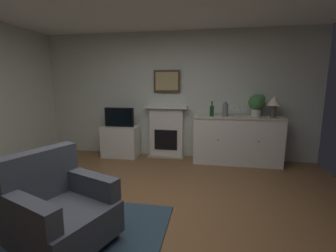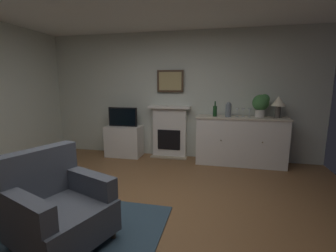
{
  "view_description": "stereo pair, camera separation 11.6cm",
  "coord_description": "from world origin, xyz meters",
  "px_view_note": "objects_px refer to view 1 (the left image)",
  "views": [
    {
      "loc": [
        0.76,
        -2.35,
        1.55
      ],
      "look_at": [
        0.21,
        0.65,
        1.0
      ],
      "focal_mm": 25.04,
      "sensor_mm": 36.0,
      "label": 1
    },
    {
      "loc": [
        0.87,
        -2.33,
        1.55
      ],
      "look_at": [
        0.21,
        0.65,
        1.0
      ],
      "focal_mm": 25.04,
      "sensor_mm": 36.0,
      "label": 2
    }
  ],
  "objects_px": {
    "wine_bottle": "(212,111)",
    "wine_glass_right": "(246,110)",
    "table_lamp": "(274,102)",
    "tv_cabinet": "(121,141)",
    "potted_plant_small": "(257,103)",
    "framed_picture": "(167,81)",
    "sideboard_cabinet": "(237,140)",
    "fireplace_unit": "(166,132)",
    "tv_set": "(119,117)",
    "vase_decorative": "(225,109)",
    "wine_glass_left": "(234,110)",
    "armchair": "(59,209)",
    "wine_glass_center": "(240,110)"
  },
  "relations": [
    {
      "from": "sideboard_cabinet",
      "to": "table_lamp",
      "type": "height_order",
      "value": "table_lamp"
    },
    {
      "from": "wine_glass_left",
      "to": "armchair",
      "type": "relative_size",
      "value": 0.16
    },
    {
      "from": "armchair",
      "to": "tv_cabinet",
      "type": "bearing_deg",
      "value": 100.11
    },
    {
      "from": "wine_glass_center",
      "to": "armchair",
      "type": "distance_m",
      "value": 3.48
    },
    {
      "from": "fireplace_unit",
      "to": "vase_decorative",
      "type": "height_order",
      "value": "vase_decorative"
    },
    {
      "from": "framed_picture",
      "to": "armchair",
      "type": "bearing_deg",
      "value": -98.99
    },
    {
      "from": "wine_glass_right",
      "to": "tv_set",
      "type": "distance_m",
      "value": 2.55
    },
    {
      "from": "fireplace_unit",
      "to": "potted_plant_small",
      "type": "distance_m",
      "value": 1.89
    },
    {
      "from": "wine_glass_left",
      "to": "vase_decorative",
      "type": "relative_size",
      "value": 0.59
    },
    {
      "from": "wine_glass_right",
      "to": "framed_picture",
      "type": "bearing_deg",
      "value": 171.63
    },
    {
      "from": "armchair",
      "to": "wine_glass_right",
      "type": "bearing_deg",
      "value": 53.67
    },
    {
      "from": "framed_picture",
      "to": "vase_decorative",
      "type": "height_order",
      "value": "framed_picture"
    },
    {
      "from": "fireplace_unit",
      "to": "wine_glass_left",
      "type": "relative_size",
      "value": 6.67
    },
    {
      "from": "vase_decorative",
      "to": "table_lamp",
      "type": "bearing_deg",
      "value": 3.26
    },
    {
      "from": "table_lamp",
      "to": "fireplace_unit",
      "type": "bearing_deg",
      "value": 175.08
    },
    {
      "from": "fireplace_unit",
      "to": "tv_set",
      "type": "relative_size",
      "value": 1.77
    },
    {
      "from": "wine_glass_left",
      "to": "wine_bottle",
      "type": "bearing_deg",
      "value": -174.94
    },
    {
      "from": "sideboard_cabinet",
      "to": "fireplace_unit",
      "type": "bearing_deg",
      "value": 172.93
    },
    {
      "from": "wine_bottle",
      "to": "tv_cabinet",
      "type": "xyz_separation_m",
      "value": [
        -1.91,
        0.06,
        -0.71
      ]
    },
    {
      "from": "fireplace_unit",
      "to": "wine_glass_center",
      "type": "xyz_separation_m",
      "value": [
        1.46,
        -0.14,
        0.51
      ]
    },
    {
      "from": "framed_picture",
      "to": "table_lamp",
      "type": "bearing_deg",
      "value": -6.17
    },
    {
      "from": "table_lamp",
      "to": "tv_cabinet",
      "type": "height_order",
      "value": "table_lamp"
    },
    {
      "from": "vase_decorative",
      "to": "wine_glass_right",
      "type": "bearing_deg",
      "value": 6.22
    },
    {
      "from": "armchair",
      "to": "framed_picture",
      "type": "bearing_deg",
      "value": 81.01
    },
    {
      "from": "vase_decorative",
      "to": "potted_plant_small",
      "type": "relative_size",
      "value": 0.65
    },
    {
      "from": "wine_bottle",
      "to": "potted_plant_small",
      "type": "bearing_deg",
      "value": 6.19
    },
    {
      "from": "tv_cabinet",
      "to": "framed_picture",
      "type": "bearing_deg",
      "value": 12.01
    },
    {
      "from": "sideboard_cabinet",
      "to": "armchair",
      "type": "xyz_separation_m",
      "value": [
        -1.9,
        -2.78,
        -0.09
      ]
    },
    {
      "from": "framed_picture",
      "to": "sideboard_cabinet",
      "type": "relative_size",
      "value": 0.33
    },
    {
      "from": "wine_glass_left",
      "to": "fireplace_unit",
      "type": "bearing_deg",
      "value": 172.13
    },
    {
      "from": "wine_bottle",
      "to": "potted_plant_small",
      "type": "height_order",
      "value": "potted_plant_small"
    },
    {
      "from": "potted_plant_small",
      "to": "wine_glass_left",
      "type": "bearing_deg",
      "value": -172.71
    },
    {
      "from": "vase_decorative",
      "to": "framed_picture",
      "type": "bearing_deg",
      "value": 167.0
    },
    {
      "from": "armchair",
      "to": "tv_set",
      "type": "bearing_deg",
      "value": 100.19
    },
    {
      "from": "wine_glass_center",
      "to": "fireplace_unit",
      "type": "bearing_deg",
      "value": 174.39
    },
    {
      "from": "wine_glass_center",
      "to": "wine_glass_left",
      "type": "bearing_deg",
      "value": -158.54
    },
    {
      "from": "vase_decorative",
      "to": "armchair",
      "type": "height_order",
      "value": "vase_decorative"
    },
    {
      "from": "wine_bottle",
      "to": "wine_glass_right",
      "type": "xyz_separation_m",
      "value": [
        0.63,
        0.04,
        0.01
      ]
    },
    {
      "from": "framed_picture",
      "to": "sideboard_cabinet",
      "type": "xyz_separation_m",
      "value": [
        1.43,
        -0.22,
        -1.13
      ]
    },
    {
      "from": "framed_picture",
      "to": "wine_glass_right",
      "type": "xyz_separation_m",
      "value": [
        1.57,
        -0.23,
        -0.55
      ]
    },
    {
      "from": "framed_picture",
      "to": "vase_decorative",
      "type": "relative_size",
      "value": 1.96
    },
    {
      "from": "armchair",
      "to": "potted_plant_small",
      "type": "bearing_deg",
      "value": 51.57
    },
    {
      "from": "table_lamp",
      "to": "wine_bottle",
      "type": "height_order",
      "value": "table_lamp"
    },
    {
      "from": "table_lamp",
      "to": "tv_cabinet",
      "type": "distance_m",
      "value": 3.16
    },
    {
      "from": "wine_bottle",
      "to": "wine_glass_right",
      "type": "bearing_deg",
      "value": 3.39
    },
    {
      "from": "wine_glass_right",
      "to": "vase_decorative",
      "type": "height_order",
      "value": "vase_decorative"
    },
    {
      "from": "vase_decorative",
      "to": "tv_cabinet",
      "type": "distance_m",
      "value": 2.28
    },
    {
      "from": "wine_glass_left",
      "to": "wine_glass_right",
      "type": "distance_m",
      "value": 0.22
    },
    {
      "from": "fireplace_unit",
      "to": "wine_bottle",
      "type": "xyz_separation_m",
      "value": [
        0.93,
        -0.22,
        0.49
      ]
    },
    {
      "from": "potted_plant_small",
      "to": "fireplace_unit",
      "type": "bearing_deg",
      "value": 175.74
    }
  ]
}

